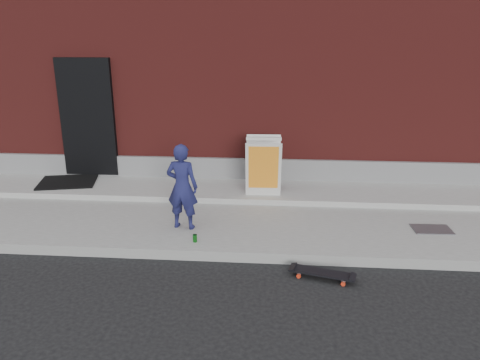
# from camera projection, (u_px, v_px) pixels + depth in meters

# --- Properties ---
(ground) EXTENTS (80.00, 80.00, 0.00)m
(ground) POSITION_uv_depth(u_px,v_px,m) (198.00, 261.00, 6.41)
(ground) COLOR black
(ground) RESTS_ON ground
(sidewalk) EXTENTS (20.00, 3.00, 0.15)m
(sidewalk) POSITION_uv_depth(u_px,v_px,m) (213.00, 215.00, 7.81)
(sidewalk) COLOR gray
(sidewalk) RESTS_ON ground
(apron) EXTENTS (20.00, 1.20, 0.10)m
(apron) POSITION_uv_depth(u_px,v_px,m) (219.00, 190.00, 8.62)
(apron) COLOR gray
(apron) RESTS_ON sidewalk
(building) EXTENTS (20.00, 8.10, 5.00)m
(building) POSITION_uv_depth(u_px,v_px,m) (239.00, 50.00, 12.26)
(building) COLOR #5C1C19
(building) RESTS_ON ground
(child) EXTENTS (0.52, 0.38, 1.31)m
(child) POSITION_uv_depth(u_px,v_px,m) (182.00, 187.00, 6.93)
(child) COLOR #1B1C4B
(child) RESTS_ON sidewalk
(skateboard) EXTENTS (0.84, 0.42, 0.09)m
(skateboard) POSITION_uv_depth(u_px,v_px,m) (322.00, 273.00, 5.95)
(skateboard) COLOR red
(skateboard) RESTS_ON ground
(pizza_sign) EXTENTS (0.63, 0.74, 1.01)m
(pizza_sign) POSITION_uv_depth(u_px,v_px,m) (263.00, 166.00, 8.12)
(pizza_sign) COLOR silver
(pizza_sign) RESTS_ON apron
(soda_can) EXTENTS (0.08, 0.08, 0.11)m
(soda_can) POSITION_uv_depth(u_px,v_px,m) (195.00, 238.00, 6.63)
(soda_can) COLOR #16701C
(soda_can) RESTS_ON sidewalk
(doormat) EXTENTS (1.18, 1.03, 0.03)m
(doormat) POSITION_uv_depth(u_px,v_px,m) (68.00, 182.00, 8.86)
(doormat) COLOR black
(doormat) RESTS_ON apron
(utility_plate) EXTENTS (0.58, 0.38, 0.02)m
(utility_plate) POSITION_uv_depth(u_px,v_px,m) (432.00, 229.00, 7.03)
(utility_plate) COLOR #5C5C61
(utility_plate) RESTS_ON sidewalk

